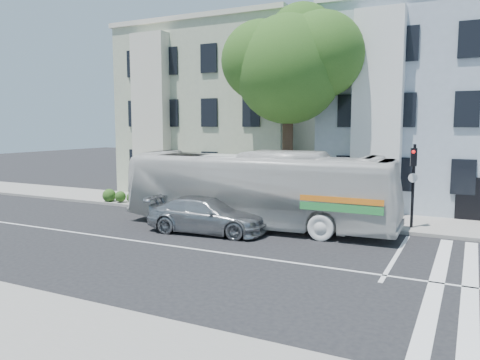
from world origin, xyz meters
The scene contains 10 objects.
ground centered at (0.00, 0.00, 0.00)m, with size 120.00×120.00×0.00m, color black.
sidewalk_far centered at (0.00, 8.00, 0.07)m, with size 80.00×4.00×0.15m, color gray.
sidewalk_near centered at (0.00, -8.00, 0.07)m, with size 80.00×4.00×0.15m, color gray.
building_left centered at (-7.00, 15.00, 5.50)m, with size 12.00×10.00×11.00m, color #A0A88D.
building_right centered at (7.00, 15.00, 5.50)m, with size 12.00×10.00×11.00m, color #99A7B6.
street_tree centered at (0.06, 8.74, 7.83)m, with size 7.30×5.90×11.10m.
bus centered at (0.06, 4.60, 1.75)m, with size 12.54×2.93×3.49m, color silver.
sedan centered at (-1.46, 2.60, 0.77)m, with size 5.30×2.16×1.54m, color #A3A6AA.
hedge centered at (-6.18, 6.40, 0.50)m, with size 8.50×0.84×0.70m, color #325B1D, non-canonical shape.
traffic_signal centered at (6.48, 6.83, 2.48)m, with size 0.40×0.52×3.84m.
Camera 1 is at (8.79, -14.63, 4.67)m, focal length 35.00 mm.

